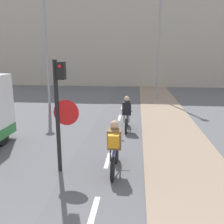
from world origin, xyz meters
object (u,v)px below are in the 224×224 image
cyclist_far (127,115)px  street_lamp_far (45,28)px  cyclist_near (114,148)px  traffic_light_pole (60,104)px  street_lamp_sidewalk (159,35)px

cyclist_far → street_lamp_far: bearing=135.9°
cyclist_near → cyclist_far: size_ratio=1.03×
traffic_light_pole → street_lamp_sidewalk: street_lamp_sidewalk is taller
traffic_light_pole → street_lamp_far: street_lamp_far is taller
cyclist_near → cyclist_far: bearing=87.5°
traffic_light_pole → street_lamp_sidewalk: 11.74m
cyclist_near → cyclist_far: 3.77m
street_lamp_far → cyclist_near: 10.57m
traffic_light_pole → cyclist_far: bearing=68.0°
street_lamp_far → street_lamp_sidewalk: size_ratio=1.07×
cyclist_near → traffic_light_pole: bearing=-177.1°
street_lamp_far → cyclist_far: 7.94m
street_lamp_sidewalk → cyclist_near: 11.66m
street_lamp_sidewalk → cyclist_near: size_ratio=4.22×
traffic_light_pole → cyclist_near: 1.81m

